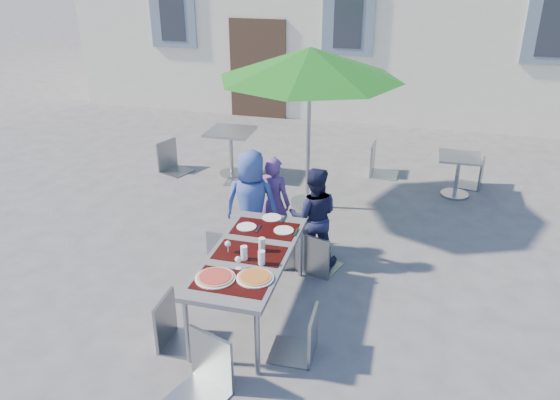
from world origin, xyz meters
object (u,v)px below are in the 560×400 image
(dining_table, at_px, (250,258))
(pizza_near_left, at_px, (215,277))
(pizza_near_right, at_px, (255,277))
(child_1, at_px, (273,203))
(child_0, at_px, (251,204))
(bg_chair_r_0, at_px, (243,151))
(chair_4, at_px, (303,307))
(chair_0, at_px, (223,227))
(bg_chair_l_0, at_px, (170,138))
(chair_2, at_px, (317,229))
(child_2, at_px, (314,217))
(patio_umbrella, at_px, (310,64))
(bg_chair_r_1, at_px, (478,156))
(chair_5, at_px, (201,335))
(chair_3, at_px, (172,295))
(bg_chair_l_1, at_px, (380,141))
(cafe_table_1, at_px, (458,170))
(chair_1, at_px, (295,220))

(dining_table, relative_size, pizza_near_left, 4.81)
(pizza_near_right, xyz_separation_m, child_1, (-0.36, 1.94, -0.15))
(pizza_near_left, height_order, child_0, child_0)
(pizza_near_right, bearing_deg, bg_chair_r_0, 110.07)
(dining_table, bearing_deg, chair_4, -36.33)
(chair_0, height_order, bg_chair_l_0, bg_chair_l_0)
(pizza_near_right, height_order, chair_2, chair_2)
(child_2, xyz_separation_m, patio_umbrella, (-0.41, 1.56, 1.52))
(pizza_near_left, bearing_deg, dining_table, 73.09)
(dining_table, bearing_deg, bg_chair_r_1, 59.64)
(chair_0, distance_m, patio_umbrella, 2.57)
(chair_4, relative_size, chair_5, 0.90)
(chair_3, bearing_deg, bg_chair_l_0, 115.65)
(chair_2, height_order, bg_chair_l_1, bg_chair_l_1)
(chair_2, xyz_separation_m, cafe_table_1, (1.68, 2.79, -0.16))
(chair_1, height_order, chair_3, chair_1)
(chair_4, relative_size, bg_chair_r_1, 1.04)
(pizza_near_left, height_order, bg_chair_l_0, bg_chair_l_0)
(chair_0, bearing_deg, chair_5, -74.44)
(chair_4, bearing_deg, pizza_near_right, 173.78)
(dining_table, bearing_deg, chair_2, 63.47)
(pizza_near_left, relative_size, cafe_table_1, 0.58)
(pizza_near_left, relative_size, patio_umbrella, 0.15)
(chair_0, bearing_deg, child_2, 16.36)
(chair_3, bearing_deg, chair_0, 92.55)
(bg_chair_r_0, height_order, bg_chair_r_1, bg_chair_r_0)
(pizza_near_left, relative_size, bg_chair_l_0, 0.38)
(chair_0, relative_size, chair_4, 0.91)
(dining_table, height_order, child_0, child_0)
(chair_0, bearing_deg, pizza_near_right, -58.59)
(cafe_table_1, height_order, bg_chair_r_1, bg_chair_r_1)
(chair_3, bearing_deg, child_1, 79.45)
(pizza_near_left, bearing_deg, child_1, 90.07)
(chair_2, xyz_separation_m, bg_chair_l_0, (-3.13, 2.62, 0.01))
(bg_chair_r_0, bearing_deg, bg_chair_r_1, 12.38)
(chair_5, distance_m, bg_chair_r_1, 6.02)
(patio_umbrella, bearing_deg, bg_chair_l_0, 162.30)
(dining_table, relative_size, patio_umbrella, 0.71)
(child_2, xyz_separation_m, chair_1, (-0.20, -0.13, -0.01))
(child_0, xyz_separation_m, bg_chair_r_0, (-0.85, 2.21, -0.14))
(chair_1, height_order, chair_2, chair_1)
(pizza_near_right, xyz_separation_m, child_0, (-0.57, 1.67, -0.07))
(chair_4, height_order, bg_chair_r_0, chair_4)
(chair_5, xyz_separation_m, bg_chair_l_1, (0.97, 5.58, -0.01))
(chair_5, bearing_deg, patio_umbrella, 89.27)
(dining_table, distance_m, cafe_table_1, 4.40)
(child_1, xyz_separation_m, chair_0, (-0.47, -0.57, -0.12))
(pizza_near_left, height_order, chair_1, chair_1)
(bg_chair_r_1, bearing_deg, chair_4, -110.92)
(child_1, bearing_deg, bg_chair_r_1, -126.68)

